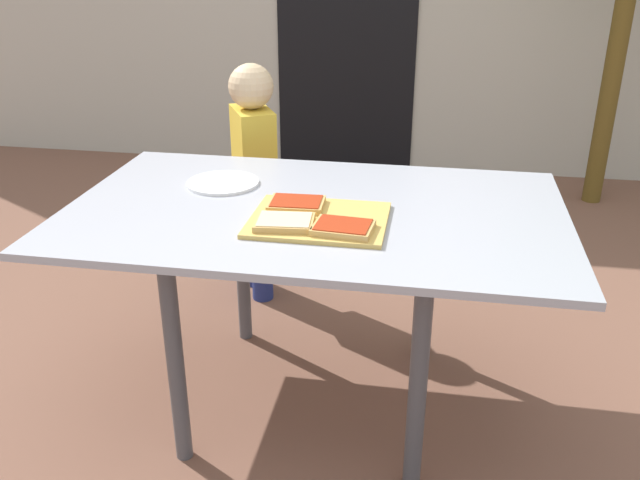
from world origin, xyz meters
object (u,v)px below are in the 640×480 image
pizza_slice_near_right (343,227)px  child_left (254,166)px  cutting_board (319,220)px  plate_white_left (223,183)px  pizza_slice_near_left (285,222)px  dining_table (315,230)px  pizza_slice_far_left (296,204)px

pizza_slice_near_right → child_left: bearing=118.8°
cutting_board → child_left: child_left is taller
child_left → plate_white_left: bearing=-84.8°
pizza_slice_near_left → plate_white_left: (-0.28, 0.33, -0.02)m
pizza_slice_near_left → dining_table: bearing=73.7°
pizza_slice_far_left → plate_white_left: (-0.29, 0.19, -0.02)m
dining_table → pizza_slice_near_left: size_ratio=8.68×
plate_white_left → child_left: child_left is taller
cutting_board → plate_white_left: cutting_board is taller
pizza_slice_far_left → plate_white_left: size_ratio=0.70×
pizza_slice_near_right → child_left: size_ratio=0.17×
dining_table → cutting_board: size_ratio=3.85×
pizza_slice_far_left → plate_white_left: bearing=146.6°
pizza_slice_near_left → plate_white_left: 0.44m
pizza_slice_near_right → pizza_slice_near_left: bearing=177.0°
pizza_slice_near_left → plate_white_left: bearing=130.4°
cutting_board → pizza_slice_near_right: size_ratio=2.27×
dining_table → pizza_slice_far_left: 0.12m
pizza_slice_far_left → pizza_slice_near_right: bearing=-43.5°
dining_table → pizza_slice_near_left: bearing=-106.3°
dining_table → pizza_slice_far_left: (-0.05, -0.04, 0.10)m
cutting_board → pizza_slice_near_right: bearing=-44.8°
pizza_slice_far_left → pizza_slice_near_right: size_ratio=0.97×
dining_table → pizza_slice_near_left: 0.21m
dining_table → child_left: child_left is taller
pizza_slice_near_left → child_left: child_left is taller
cutting_board → pizza_slice_near_right: 0.12m
pizza_slice_far_left → plate_white_left: pizza_slice_far_left is taller
dining_table → child_left: size_ratio=1.49×
pizza_slice_near_right → child_left: child_left is taller
plate_white_left → pizza_slice_far_left: bearing=-33.4°
pizza_slice_near_right → plate_white_left: (-0.45, 0.34, -0.02)m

